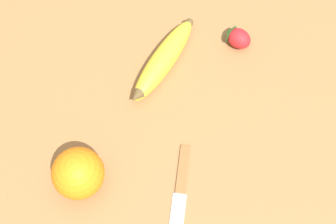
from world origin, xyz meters
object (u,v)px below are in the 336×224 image
(banana, at_px, (163,60))
(paring_knife, at_px, (180,196))
(orange, at_px, (78,173))
(strawberry, at_px, (237,38))

(banana, relative_size, paring_knife, 1.10)
(orange, height_order, paring_knife, orange)
(banana, height_order, strawberry, banana)
(banana, xyz_separation_m, paring_knife, (-0.21, -0.12, -0.02))
(strawberry, distance_m, paring_knife, 0.31)
(orange, relative_size, strawberry, 1.50)
(paring_knife, bearing_deg, strawberry, -103.03)
(strawberry, height_order, paring_knife, strawberry)
(orange, xyz_separation_m, strawberry, (0.35, -0.14, -0.02))
(banana, height_order, orange, orange)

